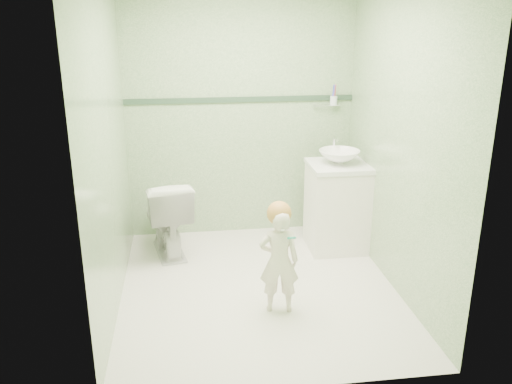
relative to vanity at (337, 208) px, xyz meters
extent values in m
plane|color=white|center=(-0.84, -0.70, -0.40)|extent=(2.50, 2.50, 0.00)
cube|color=#7EA776|center=(-0.84, 0.55, 0.80)|extent=(2.20, 0.04, 2.40)
cube|color=#7EA776|center=(-0.84, -1.95, 0.80)|extent=(2.20, 0.04, 2.40)
cube|color=#7EA776|center=(-1.94, -0.70, 0.80)|extent=(0.04, 2.50, 2.40)
cube|color=#7EA776|center=(0.26, -0.70, 0.80)|extent=(0.04, 2.50, 2.40)
cube|color=#2D4634|center=(-0.84, 0.54, 0.95)|extent=(2.20, 0.02, 0.05)
cube|color=white|center=(0.00, 0.00, 0.00)|extent=(0.52, 0.50, 0.80)
cube|color=white|center=(0.00, 0.00, 0.41)|extent=(0.54, 0.52, 0.04)
imported|color=white|center=(0.00, 0.00, 0.49)|extent=(0.37, 0.37, 0.13)
cylinder|color=silver|center=(0.00, 0.20, 0.55)|extent=(0.03, 0.03, 0.18)
cylinder|color=silver|center=(0.00, 0.15, 0.63)|extent=(0.02, 0.12, 0.02)
cylinder|color=silver|center=(0.00, 0.50, 0.88)|extent=(0.26, 0.02, 0.02)
cylinder|color=silver|center=(0.06, 0.48, 0.93)|extent=(0.07, 0.07, 0.09)
cylinder|color=#DC4C45|center=(0.07, 0.49, 1.00)|extent=(0.01, 0.01, 0.17)
cylinder|color=blue|center=(0.05, 0.47, 1.00)|extent=(0.01, 0.01, 0.17)
cylinder|color=#7B50AA|center=(0.06, 0.47, 1.00)|extent=(0.01, 0.01, 0.17)
imported|color=white|center=(-1.58, 0.10, -0.04)|extent=(0.53, 0.77, 0.72)
imported|color=silver|center=(-0.74, -1.05, 0.00)|extent=(0.32, 0.23, 0.81)
sphere|color=#BC813B|center=(-0.74, -1.03, 0.37)|extent=(0.18, 0.18, 0.18)
cylinder|color=#11927C|center=(-0.67, -1.19, 0.25)|extent=(0.09, 0.13, 0.06)
cube|color=white|center=(-0.73, -1.13, 0.29)|extent=(0.03, 0.03, 0.02)
camera|label=1|loc=(-1.39, -4.57, 1.75)|focal=37.62mm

